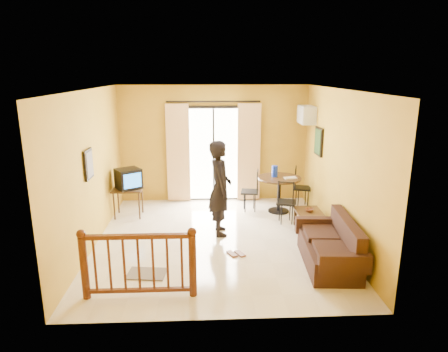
{
  "coord_description": "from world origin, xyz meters",
  "views": [
    {
      "loc": [
        -0.21,
        -7.0,
        3.11
      ],
      "look_at": [
        0.14,
        0.2,
        1.2
      ],
      "focal_mm": 32.0,
      "sensor_mm": 36.0,
      "label": 1
    }
  ],
  "objects_px": {
    "dining_table": "(279,184)",
    "coffee_table": "(310,219)",
    "standing_person": "(220,188)",
    "television": "(128,179)",
    "sofa": "(332,248)"
  },
  "relations": [
    {
      "from": "sofa",
      "to": "dining_table",
      "type": "bearing_deg",
      "value": 102.6
    },
    {
      "from": "coffee_table",
      "to": "standing_person",
      "type": "xyz_separation_m",
      "value": [
        -1.78,
        0.05,
        0.66
      ]
    },
    {
      "from": "dining_table",
      "to": "standing_person",
      "type": "distance_m",
      "value": 1.84
    },
    {
      "from": "dining_table",
      "to": "standing_person",
      "type": "relative_size",
      "value": 0.52
    },
    {
      "from": "television",
      "to": "sofa",
      "type": "xyz_separation_m",
      "value": [
        3.72,
        -2.47,
        -0.56
      ]
    },
    {
      "from": "coffee_table",
      "to": "sofa",
      "type": "relative_size",
      "value": 0.53
    },
    {
      "from": "television",
      "to": "coffee_table",
      "type": "height_order",
      "value": "television"
    },
    {
      "from": "coffee_table",
      "to": "television",
      "type": "bearing_deg",
      "value": 163.47
    },
    {
      "from": "television",
      "to": "dining_table",
      "type": "height_order",
      "value": "television"
    },
    {
      "from": "standing_person",
      "to": "coffee_table",
      "type": "bearing_deg",
      "value": -96.94
    },
    {
      "from": "television",
      "to": "standing_person",
      "type": "relative_size",
      "value": 0.35
    },
    {
      "from": "coffee_table",
      "to": "sofa",
      "type": "distance_m",
      "value": 1.37
    },
    {
      "from": "coffee_table",
      "to": "sofa",
      "type": "bearing_deg",
      "value": -89.95
    },
    {
      "from": "dining_table",
      "to": "coffee_table",
      "type": "relative_size",
      "value": 1.07
    },
    {
      "from": "television",
      "to": "sofa",
      "type": "distance_m",
      "value": 4.5
    }
  ]
}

